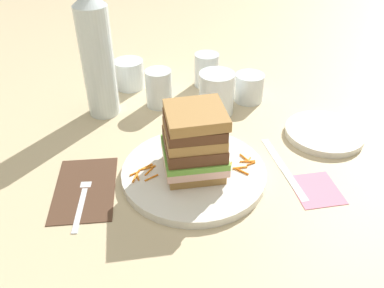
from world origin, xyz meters
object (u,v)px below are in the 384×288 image
(water_bottle, at_px, (97,55))
(empty_tumbler_3, at_px, (249,88))
(sandwich, at_px, (194,143))
(fork, at_px, (83,195))
(knife, at_px, (284,169))
(napkin_pink, at_px, (316,189))
(juice_glass, at_px, (216,96))
(napkin_dark, at_px, (85,188))
(empty_tumbler_0, at_px, (207,70))
(side_plate, at_px, (324,133))
(empty_tumbler_1, at_px, (129,74))
(empty_tumbler_2, at_px, (159,88))
(main_plate, at_px, (194,173))

(water_bottle, height_order, empty_tumbler_3, water_bottle)
(sandwich, distance_m, empty_tumbler_3, 0.34)
(fork, distance_m, empty_tumbler_3, 0.50)
(knife, bearing_deg, napkin_pink, -58.56)
(juice_glass, bearing_deg, napkin_dark, -140.21)
(water_bottle, relative_size, empty_tumbler_0, 3.70)
(side_plate, xyz_separation_m, napkin_pink, (-0.08, -0.17, -0.01))
(empty_tumbler_0, distance_m, empty_tumbler_1, 0.21)
(fork, bearing_deg, sandwich, 8.39)
(knife, relative_size, empty_tumbler_3, 2.76)
(empty_tumbler_2, bearing_deg, juice_glass, -21.57)
(side_plate, bearing_deg, fork, -165.47)
(napkin_pink, bearing_deg, fork, 175.12)
(napkin_dark, bearing_deg, empty_tumbler_2, 61.78)
(knife, xyz_separation_m, side_plate, (0.12, 0.10, 0.01))
(sandwich, relative_size, fork, 0.80)
(fork, height_order, empty_tumbler_3, empty_tumbler_3)
(water_bottle, relative_size, side_plate, 1.91)
(juice_glass, bearing_deg, empty_tumbler_1, 141.84)
(water_bottle, xyz_separation_m, empty_tumbler_3, (0.36, 0.01, -0.11))
(empty_tumbler_1, relative_size, empty_tumbler_3, 1.07)
(fork, distance_m, empty_tumbler_1, 0.44)
(fork, relative_size, empty_tumbler_3, 2.30)
(empty_tumbler_3, xyz_separation_m, napkin_pink, (0.04, -0.35, -0.03))
(main_plate, height_order, side_plate, main_plate)
(fork, xyz_separation_m, empty_tumbler_3, (0.39, 0.31, 0.03))
(empty_tumbler_3, bearing_deg, water_bottle, -178.02)
(sandwich, xyz_separation_m, fork, (-0.21, -0.03, -0.08))
(empty_tumbler_1, relative_size, napkin_pink, 0.84)
(empty_tumbler_3, bearing_deg, empty_tumbler_1, 159.25)
(water_bottle, relative_size, empty_tumbler_2, 3.51)
(napkin_dark, height_order, empty_tumbler_0, empty_tumbler_0)
(juice_glass, distance_m, napkin_pink, 0.33)
(knife, height_order, napkin_pink, same)
(fork, distance_m, knife, 0.39)
(juice_glass, bearing_deg, main_plate, -109.95)
(water_bottle, bearing_deg, knife, -36.93)
(knife, bearing_deg, empty_tumbler_2, 128.28)
(side_plate, bearing_deg, napkin_pink, -116.63)
(empty_tumbler_2, bearing_deg, fork, -116.76)
(empty_tumbler_0, bearing_deg, side_plate, -51.66)
(sandwich, bearing_deg, main_plate, -128.23)
(empty_tumbler_1, distance_m, napkin_pink, 0.57)
(napkin_dark, relative_size, empty_tumbler_1, 2.28)
(juice_glass, height_order, side_plate, juice_glass)
(water_bottle, bearing_deg, side_plate, -19.00)
(empty_tumbler_1, bearing_deg, water_bottle, -116.36)
(main_plate, height_order, napkin_dark, main_plate)
(main_plate, xyz_separation_m, empty_tumbler_2, (-0.05, 0.29, 0.04))
(juice_glass, height_order, empty_tumbler_0, juice_glass)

